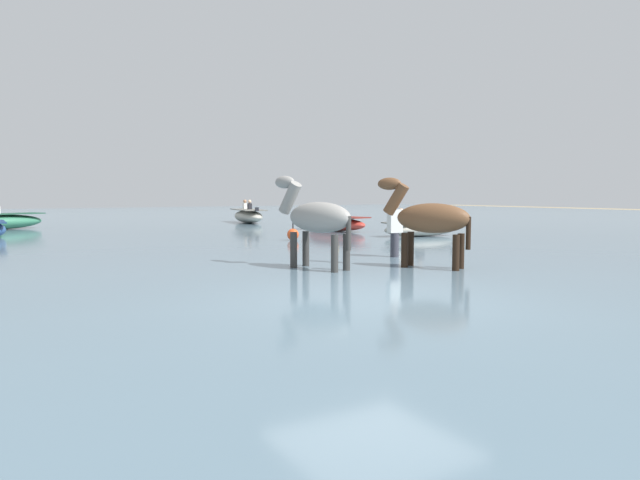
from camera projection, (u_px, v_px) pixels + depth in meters
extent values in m
plane|color=gray|center=(372.00, 319.00, 8.17)|extent=(120.00, 120.00, 0.00)
cube|color=slate|center=(171.00, 249.00, 16.72)|extent=(90.00, 90.00, 0.31)
ellipsoid|color=brown|center=(433.00, 218.00, 11.28)|extent=(1.20, 1.54, 0.59)
cylinder|color=black|center=(404.00, 258.00, 11.44)|extent=(0.14, 0.14, 1.01)
cylinder|color=black|center=(410.00, 256.00, 11.75)|extent=(0.14, 0.14, 1.01)
cylinder|color=black|center=(456.00, 261.00, 10.94)|extent=(0.14, 0.14, 1.01)
cylinder|color=black|center=(461.00, 259.00, 11.26)|extent=(0.14, 0.14, 1.01)
cylinder|color=brown|center=(396.00, 199.00, 11.62)|extent=(0.48, 0.59, 0.68)
ellipsoid|color=brown|center=(389.00, 184.00, 11.67)|extent=(0.44, 0.55, 0.25)
cylinder|color=black|center=(468.00, 233.00, 10.97)|extent=(0.10, 0.10, 0.64)
ellipsoid|color=gray|center=(320.00, 217.00, 11.14)|extent=(0.97, 1.60, 0.60)
cylinder|color=#31312F|center=(294.00, 258.00, 11.41)|extent=(0.14, 0.14, 1.03)
cylinder|color=#31312F|center=(306.00, 256.00, 11.68)|extent=(0.14, 0.14, 1.03)
cylinder|color=#31312F|center=(335.00, 262.00, 10.72)|extent=(0.14, 0.14, 1.03)
cylinder|color=#31312F|center=(346.00, 260.00, 11.00)|extent=(0.14, 0.14, 1.03)
cylinder|color=gray|center=(290.00, 198.00, 11.62)|extent=(0.40, 0.60, 0.69)
ellipsoid|color=gray|center=(285.00, 182.00, 11.69)|extent=(0.37, 0.56, 0.26)
cylinder|color=#31312F|center=(349.00, 233.00, 10.69)|extent=(0.10, 0.10, 0.65)
ellipsoid|color=#BC382D|center=(335.00, 224.00, 22.68)|extent=(1.61, 3.36, 0.54)
cube|color=maroon|center=(335.00, 217.00, 22.65)|extent=(1.55, 3.22, 0.04)
cube|color=gold|center=(335.00, 212.00, 22.66)|extent=(0.23, 0.29, 0.30)
sphere|color=tan|center=(335.00, 206.00, 22.64)|extent=(0.18, 0.18, 0.18)
ellipsoid|color=#B2AD9E|center=(248.00, 216.00, 28.72)|extent=(1.72, 3.62, 0.64)
cube|color=slate|center=(248.00, 210.00, 28.69)|extent=(1.65, 3.47, 0.04)
cube|color=black|center=(257.00, 209.00, 27.14)|extent=(0.18, 0.14, 0.18)
cube|color=white|center=(245.00, 206.00, 29.61)|extent=(0.22, 0.29, 0.30)
sphere|color=#A37556|center=(245.00, 201.00, 29.59)|extent=(0.18, 0.18, 0.18)
cube|color=#232328|center=(250.00, 206.00, 28.71)|extent=(0.22, 0.29, 0.30)
sphere|color=beige|center=(250.00, 202.00, 28.69)|extent=(0.18, 0.18, 0.18)
ellipsoid|color=#B2AD9E|center=(420.00, 230.00, 19.72)|extent=(2.84, 1.33, 0.46)
cube|color=slate|center=(420.00, 223.00, 19.70)|extent=(2.72, 1.27, 0.04)
cube|color=black|center=(453.00, 220.00, 20.14)|extent=(0.15, 0.18, 0.18)
cube|color=white|center=(401.00, 218.00, 19.39)|extent=(0.29, 0.23, 0.30)
sphere|color=tan|center=(401.00, 211.00, 19.37)|extent=(0.18, 0.18, 0.18)
cube|color=#232328|center=(420.00, 218.00, 19.67)|extent=(0.29, 0.23, 0.30)
sphere|color=beige|center=(421.00, 211.00, 19.65)|extent=(0.18, 0.18, 0.18)
cylinder|color=#383842|center=(395.00, 251.00, 13.33)|extent=(0.20, 0.20, 0.88)
cube|color=white|center=(395.00, 221.00, 13.27)|extent=(0.34, 0.24, 0.54)
sphere|color=#A37556|center=(395.00, 205.00, 13.24)|extent=(0.20, 0.20, 0.20)
sphere|color=#E54C1E|center=(293.00, 235.00, 17.99)|extent=(0.37, 0.37, 0.37)
cylinder|color=black|center=(293.00, 221.00, 17.95)|extent=(0.04, 0.04, 0.48)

